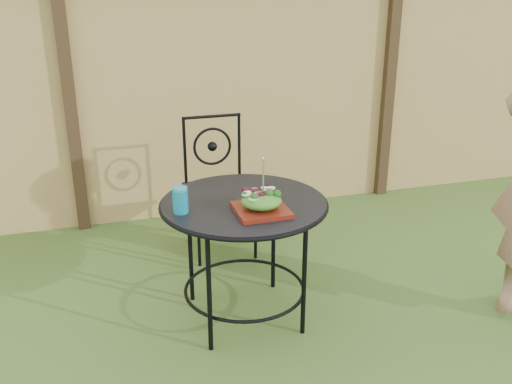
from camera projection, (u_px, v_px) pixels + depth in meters
ground at (354, 363)px, 2.95m from camera, size 60.00×60.00×0.00m
fence at (240, 98)px, 4.56m from camera, size 8.00×0.12×1.90m
patio_table at (244, 224)px, 3.15m from camera, size 0.92×0.92×0.72m
patio_chair at (218, 182)px, 4.02m from camera, size 0.46×0.46×0.95m
salad_plate at (261, 210)px, 2.95m from camera, size 0.27×0.27×0.02m
salad at (261, 201)px, 2.94m from camera, size 0.21×0.21×0.08m
fork at (263, 177)px, 2.89m from camera, size 0.01×0.01×0.18m
drinking_glass at (180, 200)px, 2.93m from camera, size 0.08×0.08×0.14m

